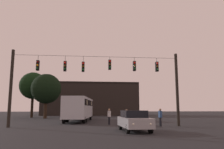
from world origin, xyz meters
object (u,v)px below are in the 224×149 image
object	(u,v)px
pedestrian_crossing_right	(109,116)
car_near_right	(134,120)
car_far_left	(81,113)
tree_left_silhouette	(33,86)
pedestrian_crossing_center	(127,116)
tree_behind_building	(46,89)
city_bus	(79,107)
pedestrian_crossing_left	(160,116)

from	to	relation	value
pedestrian_crossing_right	car_near_right	bearing A→B (deg)	-79.36
car_far_left	tree_left_silhouette	bearing A→B (deg)	163.73
pedestrian_crossing_center	tree_behind_building	bearing A→B (deg)	128.34
city_bus	pedestrian_crossing_right	bearing A→B (deg)	-61.83
pedestrian_crossing_left	pedestrian_crossing_center	world-z (taller)	pedestrian_crossing_left
car_near_right	tree_behind_building	distance (m)	24.37
city_bus	car_far_left	size ratio (longest dim) A/B	2.50
car_near_right	tree_behind_building	bearing A→B (deg)	116.04
pedestrian_crossing_right	tree_left_silhouette	bearing A→B (deg)	123.49
car_near_right	pedestrian_crossing_left	distance (m)	5.26
car_far_left	tree_behind_building	xyz separation A→B (m)	(-5.84, -1.22, 4.10)
pedestrian_crossing_left	tree_left_silhouette	xyz separation A→B (m)	(-16.99, 21.35, 4.83)
pedestrian_crossing_center	pedestrian_crossing_right	xyz separation A→B (m)	(-1.94, -0.71, 0.05)
pedestrian_crossing_left	tree_behind_building	distance (m)	22.70
city_bus	car_near_right	distance (m)	13.72
pedestrian_crossing_right	tree_left_silhouette	distance (m)	22.99
car_far_left	pedestrian_crossing_center	xyz separation A→B (m)	(5.39, -15.42, 0.08)
tree_behind_building	car_far_left	bearing A→B (deg)	11.83
tree_left_silhouette	pedestrian_crossing_left	bearing A→B (deg)	-51.50
car_far_left	tree_left_silhouette	world-z (taller)	tree_left_silhouette
city_bus	tree_behind_building	world-z (taller)	tree_behind_building
pedestrian_crossing_left	pedestrian_crossing_right	xyz separation A→B (m)	(-4.59, 2.61, -0.01)
pedestrian_crossing_left	tree_behind_building	world-z (taller)	tree_behind_building
car_far_left	pedestrian_crossing_right	bearing A→B (deg)	-77.92
pedestrian_crossing_right	tree_behind_building	distance (m)	18.01
pedestrian_crossing_center	tree_left_silhouette	bearing A→B (deg)	128.49
car_near_right	car_far_left	size ratio (longest dim) A/B	0.98
pedestrian_crossing_center	tree_left_silhouette	size ratio (longest dim) A/B	0.19
car_far_left	pedestrian_crossing_right	distance (m)	16.49
city_bus	pedestrian_crossing_left	distance (m)	11.89
car_far_left	pedestrian_crossing_left	xyz separation A→B (m)	(8.04, -18.74, 0.14)
car_far_left	tree_behind_building	world-z (taller)	tree_behind_building
car_far_left	tree_left_silhouette	xyz separation A→B (m)	(-8.95, 2.61, 4.97)
pedestrian_crossing_left	car_near_right	bearing A→B (deg)	-129.33
car_near_right	pedestrian_crossing_center	xyz separation A→B (m)	(0.68, 7.39, 0.08)
car_far_left	tree_left_silhouette	size ratio (longest dim) A/B	0.54
pedestrian_crossing_left	tree_left_silhouette	size ratio (longest dim) A/B	0.20
pedestrian_crossing_right	tree_behind_building	bearing A→B (deg)	121.94
tree_left_silhouette	pedestrian_crossing_center	bearing A→B (deg)	-51.51
pedestrian_crossing_left	pedestrian_crossing_right	distance (m)	5.28
tree_left_silhouette	city_bus	bearing A→B (deg)	-54.09
car_far_left	pedestrian_crossing_right	world-z (taller)	pedestrian_crossing_right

